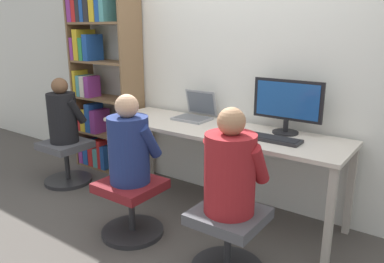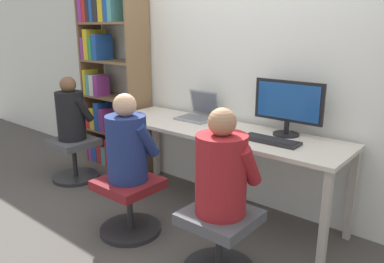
% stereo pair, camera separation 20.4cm
% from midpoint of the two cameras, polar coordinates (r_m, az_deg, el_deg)
% --- Properties ---
extents(ground_plane, '(14.00, 14.00, 0.00)m').
position_cam_midpoint_polar(ground_plane, '(3.14, 2.45, -13.98)').
color(ground_plane, '#4C4742').
extents(wall_back, '(10.00, 0.05, 2.60)m').
position_cam_midpoint_polar(wall_back, '(3.31, 10.00, 11.07)').
color(wall_back, silver).
rests_on(wall_back, ground_plane).
extents(desk, '(2.11, 0.61, 0.74)m').
position_cam_midpoint_polar(desk, '(3.11, 6.02, -0.90)').
color(desk, beige).
rests_on(desk, ground_plane).
extents(desktop_monitor, '(0.55, 0.20, 0.42)m').
position_cam_midpoint_polar(desktop_monitor, '(2.95, 16.33, 3.69)').
color(desktop_monitor, black).
rests_on(desktop_monitor, desk).
extents(laptop, '(0.32, 0.30, 0.25)m').
position_cam_midpoint_polar(laptop, '(3.40, 2.67, 2.78)').
color(laptop, gray).
rests_on(laptop, desk).
extents(keyboard, '(0.43, 0.15, 0.03)m').
position_cam_midpoint_polar(keyboard, '(2.79, 13.95, -1.33)').
color(keyboard, '#232326').
rests_on(keyboard, desk).
extents(computer_mouse_by_keyboard, '(0.06, 0.11, 0.04)m').
position_cam_midpoint_polar(computer_mouse_by_keyboard, '(2.90, 8.55, -0.28)').
color(computer_mouse_by_keyboard, silver).
rests_on(computer_mouse_by_keyboard, desk).
extents(office_chair_left, '(0.48, 0.48, 0.44)m').
position_cam_midpoint_polar(office_chair_left, '(2.49, 6.65, -15.96)').
color(office_chair_left, '#262628').
rests_on(office_chair_left, ground_plane).
extents(office_chair_right, '(0.48, 0.48, 0.44)m').
position_cam_midpoint_polar(office_chair_right, '(2.95, -7.54, -10.66)').
color(office_chair_right, '#262628').
rests_on(office_chair_right, ground_plane).
extents(person_at_monitor, '(0.39, 0.34, 0.67)m').
position_cam_midpoint_polar(person_at_monitor, '(2.28, 7.10, -5.78)').
color(person_at_monitor, maroon).
rests_on(person_at_monitor, office_chair_left).
extents(person_at_laptop, '(0.37, 0.33, 0.66)m').
position_cam_midpoint_polar(person_at_laptop, '(2.78, -7.80, -1.88)').
color(person_at_laptop, navy).
rests_on(person_at_laptop, office_chair_right).
extents(bookshelf, '(0.82, 0.32, 1.99)m').
position_cam_midpoint_polar(bookshelf, '(4.24, -11.55, 8.03)').
color(bookshelf, brown).
rests_on(bookshelf, ground_plane).
extents(office_chair_side, '(0.48, 0.48, 0.44)m').
position_cam_midpoint_polar(office_chair_side, '(4.07, -16.14, -3.66)').
color(office_chair_side, '#262628').
rests_on(office_chair_side, ground_plane).
extents(person_near_shelf, '(0.34, 0.31, 0.64)m').
position_cam_midpoint_polar(person_near_shelf, '(3.95, -16.59, 2.77)').
color(person_near_shelf, black).
rests_on(person_near_shelf, office_chair_side).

